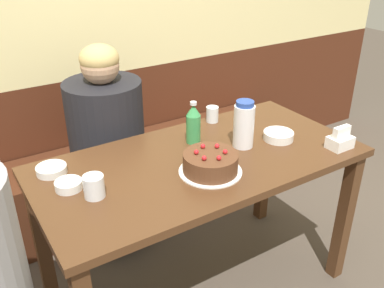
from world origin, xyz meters
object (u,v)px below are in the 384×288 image
at_px(glass_water_tall, 94,186).
at_px(person_grey_tee, 108,150).
at_px(bowl_soup_white, 51,170).
at_px(water_pitcher, 244,125).
at_px(bench_seat, 128,178).
at_px(soju_bottle, 193,123).
at_px(birthday_cake, 210,163).
at_px(bowl_rice_small, 69,185).
at_px(glass_tumbler_short, 212,114).
at_px(napkin_holder, 340,140).
at_px(bowl_side_dish, 278,136).

relative_size(glass_water_tall, person_grey_tee, 0.08).
distance_m(bowl_soup_white, glass_water_tall, 0.27).
bearing_deg(glass_water_tall, water_pitcher, 2.19).
bearing_deg(bench_seat, soju_bottle, -85.31).
height_order(soju_bottle, person_grey_tee, person_grey_tee).
height_order(bowl_soup_white, person_grey_tee, person_grey_tee).
relative_size(birthday_cake, water_pitcher, 1.19).
relative_size(bench_seat, water_pitcher, 10.14).
bearing_deg(water_pitcher, birthday_cake, -156.31).
xyz_separation_m(bench_seat, water_pitcher, (0.23, -0.84, 0.64)).
height_order(water_pitcher, bowl_rice_small, water_pitcher).
bearing_deg(water_pitcher, soju_bottle, 137.71).
bearing_deg(bowl_rice_small, glass_tumbler_short, 15.26).
distance_m(water_pitcher, bowl_soup_white, 0.84).
xyz_separation_m(soju_bottle, bowl_soup_white, (-0.64, 0.07, -0.08)).
xyz_separation_m(birthday_cake, glass_tumbler_short, (0.30, 0.41, -0.00)).
xyz_separation_m(water_pitcher, person_grey_tee, (-0.42, 0.62, -0.29)).
distance_m(water_pitcher, glass_water_tall, 0.72).
xyz_separation_m(bowl_soup_white, glass_tumbler_short, (0.85, 0.07, 0.02)).
distance_m(napkin_holder, glass_water_tall, 1.10).
distance_m(bench_seat, soju_bottle, 0.93).
relative_size(bowl_soup_white, bowl_rice_small, 1.18).
bearing_deg(glass_tumbler_short, bowl_soup_white, -175.10).
distance_m(soju_bottle, person_grey_tee, 0.59).
bearing_deg(glass_water_tall, glass_tumbler_short, 23.32).
bearing_deg(person_grey_tee, napkin_holder, 41.75).
relative_size(soju_bottle, person_grey_tee, 0.17).
height_order(water_pitcher, person_grey_tee, person_grey_tee).
xyz_separation_m(soju_bottle, napkin_holder, (0.53, -0.40, -0.06)).
bearing_deg(bowl_soup_white, person_grey_tee, 45.11).
bearing_deg(glass_water_tall, bowl_rice_small, 122.62).
height_order(birthday_cake, bowl_rice_small, birthday_cake).
bearing_deg(glass_tumbler_short, person_grey_tee, 144.97).
relative_size(bench_seat, bowl_side_dish, 15.68).
bearing_deg(person_grey_tee, bowl_side_dish, 42.44).
distance_m(glass_water_tall, glass_tumbler_short, 0.83).
height_order(bench_seat, bowl_rice_small, bowl_rice_small).
distance_m(soju_bottle, glass_water_tall, 0.58).
xyz_separation_m(bowl_side_dish, glass_tumbler_short, (-0.14, 0.34, 0.02)).
height_order(glass_water_tall, glass_tumbler_short, glass_water_tall).
bearing_deg(bowl_soup_white, glass_tumbler_short, 4.90).
bearing_deg(bowl_side_dish, glass_tumbler_short, 113.22).
xyz_separation_m(bowl_rice_small, bowl_side_dish, (0.97, -0.11, 0.00)).
relative_size(bowl_side_dish, person_grey_tee, 0.12).
relative_size(soju_bottle, bowl_rice_small, 1.92).
relative_size(napkin_holder, bowl_side_dish, 0.78).
height_order(bench_seat, napkin_holder, napkin_holder).
xyz_separation_m(birthday_cake, bowl_side_dish, (0.44, 0.08, -0.02)).
xyz_separation_m(bowl_rice_small, glass_tumbler_short, (0.82, 0.22, 0.02)).
xyz_separation_m(bench_seat, glass_tumbler_short, (0.26, -0.54, 0.57)).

